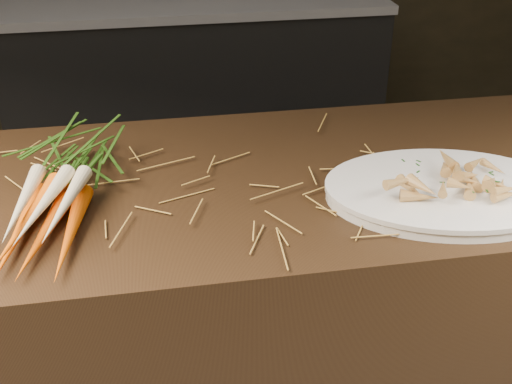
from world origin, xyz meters
TOP-DOWN VIEW (x-y plane):
  - main_counter at (0.00, 0.30)m, footprint 2.40×0.70m
  - back_counter at (0.30, 2.18)m, footprint 1.82×0.62m
  - straw_bedding at (0.00, 0.30)m, footprint 1.40×0.60m
  - root_veg_bunch at (-0.11, 0.29)m, footprint 0.25×0.55m
  - serving_platter at (0.65, 0.15)m, footprint 0.54×0.40m
  - roasted_veg_heap at (0.65, 0.15)m, footprint 0.26×0.21m

SIDE VIEW (x-z plane):
  - back_counter at x=0.30m, z-range 0.00..0.84m
  - main_counter at x=0.00m, z-range 0.00..0.90m
  - straw_bedding at x=0.00m, z-range 0.90..0.92m
  - serving_platter at x=0.65m, z-range 0.90..0.93m
  - root_veg_bunch at x=-0.11m, z-range 0.90..1.00m
  - roasted_veg_heap at x=0.65m, z-range 0.93..0.98m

